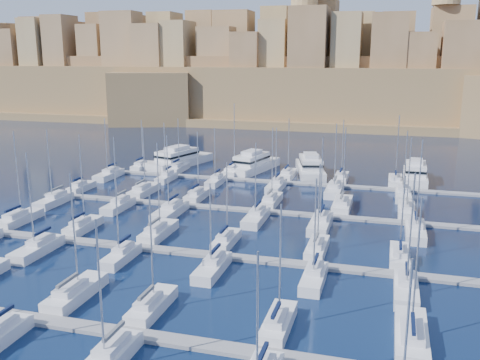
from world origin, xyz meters
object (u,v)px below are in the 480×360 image
(sailboat_4, at_px, (278,323))
(motor_yacht_c, at_px, (310,167))
(sailboat_2, at_px, (75,293))
(motor_yacht_b, at_px, (253,164))
(motor_yacht_a, at_px, (179,159))
(motor_yacht_d, at_px, (415,174))

(sailboat_4, xyz_separation_m, motor_yacht_c, (-7.45, 70.99, 1.00))
(motor_yacht_c, bearing_deg, sailboat_2, -102.58)
(sailboat_2, xyz_separation_m, motor_yacht_b, (2.17, 70.50, 0.98))
(motor_yacht_a, bearing_deg, motor_yacht_c, -1.85)
(sailboat_4, height_order, motor_yacht_d, sailboat_4)
(sailboat_4, bearing_deg, motor_yacht_a, 118.98)
(sailboat_4, relative_size, motor_yacht_c, 0.71)
(motor_yacht_b, relative_size, motor_yacht_c, 1.02)
(sailboat_4, xyz_separation_m, motor_yacht_a, (-39.89, 72.04, 1.00))
(motor_yacht_b, bearing_deg, motor_yacht_c, -0.67)
(sailboat_2, relative_size, motor_yacht_b, 0.78)
(sailboat_2, height_order, sailboat_4, sailboat_2)
(motor_yacht_a, distance_m, motor_yacht_c, 32.46)
(motor_yacht_a, relative_size, motor_yacht_d, 1.28)
(sailboat_2, xyz_separation_m, motor_yacht_d, (38.35, 69.57, 0.98))
(sailboat_2, xyz_separation_m, motor_yacht_a, (-16.75, 71.39, 0.98))
(motor_yacht_a, xyz_separation_m, motor_yacht_d, (55.10, -1.82, 0.00))
(motor_yacht_c, bearing_deg, motor_yacht_a, 178.15)
(motor_yacht_d, bearing_deg, motor_yacht_b, 178.52)
(sailboat_2, distance_m, motor_yacht_b, 70.54)
(sailboat_2, xyz_separation_m, motor_yacht_c, (15.70, 70.34, 0.98))
(motor_yacht_a, bearing_deg, sailboat_2, -76.80)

